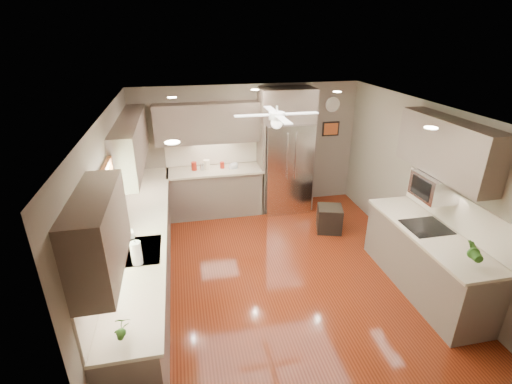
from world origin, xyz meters
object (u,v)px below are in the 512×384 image
object	(u,v)px
potted_plant_left	(121,327)
bowl	(234,167)
refrigerator	(286,153)
stool	(329,219)
canister_c	(207,165)
canister_b	(202,167)
paper_towel	(136,253)
potted_plant_right	(475,252)
soap_bottle	(130,233)
canister_d	(222,165)
canister_a	(194,166)
microwave	(434,187)

from	to	relation	value
potted_plant_left	bowl	xyz separation A→B (m)	(1.62, 4.12, -0.11)
refrigerator	stool	xyz separation A→B (m)	(0.55, -1.12, -0.95)
canister_c	stool	xyz separation A→B (m)	(2.12, -1.19, -0.79)
canister_b	paper_towel	size ratio (longest dim) A/B	0.41
potted_plant_right	refrigerator	xyz separation A→B (m)	(-1.19, 3.74, 0.08)
stool	potted_plant_left	bearing A→B (deg)	-137.06
canister_c	soap_bottle	size ratio (longest dim) A/B	1.06
stool	canister_b	bearing A→B (deg)	152.57
refrigerator	potted_plant_left	bearing A→B (deg)	-122.98
canister_b	stool	bearing A→B (deg)	-27.43
soap_bottle	potted_plant_left	distance (m)	1.75
canister_c	soap_bottle	bearing A→B (deg)	-116.02
soap_bottle	stool	size ratio (longest dim) A/B	0.34
canister_d	canister_a	bearing A→B (deg)	-179.76
canister_c	bowl	size ratio (longest dim) A/B	0.99
canister_a	bowl	xyz separation A→B (m)	(0.77, -0.08, -0.06)
bowl	microwave	world-z (taller)	microwave
potted_plant_left	microwave	size ratio (longest dim) A/B	0.49
refrigerator	paper_towel	size ratio (longest dim) A/B	7.94
canister_b	bowl	world-z (taller)	canister_b
canister_b	refrigerator	bearing A→B (deg)	-1.10
canister_a	potted_plant_left	size ratio (longest dim) A/B	0.62
potted_plant_right	microwave	size ratio (longest dim) A/B	0.60
canister_a	soap_bottle	size ratio (longest dim) A/B	0.89
canister_c	soap_bottle	xyz separation A→B (m)	(-1.19, -2.44, 0.00)
microwave	paper_towel	distance (m)	3.99
canister_a	refrigerator	bearing A→B (deg)	-2.62
canister_d	soap_bottle	size ratio (longest dim) A/B	0.70
potted_plant_right	refrigerator	size ratio (longest dim) A/B	0.13
canister_c	potted_plant_right	size ratio (longest dim) A/B	0.60
soap_bottle	paper_towel	distance (m)	0.59
canister_a	microwave	distance (m)	4.23
microwave	paper_towel	world-z (taller)	microwave
potted_plant_left	stool	xyz separation A→B (m)	(3.22, 2.99, -0.84)
canister_a	paper_towel	size ratio (longest dim) A/B	0.54
canister_a	canister_d	bearing A→B (deg)	0.24
refrigerator	bowl	bearing A→B (deg)	179.63
refrigerator	paper_towel	distance (m)	3.95
microwave	refrigerator	bearing A→B (deg)	116.09
potted_plant_left	stool	size ratio (longest dim) A/B	0.49
potted_plant_left	canister_c	bearing A→B (deg)	75.33
canister_a	canister_d	size ratio (longest dim) A/B	1.28
canister_d	bowl	xyz separation A→B (m)	(0.22, -0.08, -0.04)
canister_c	bowl	distance (m)	0.53
canister_c	paper_towel	world-z (taller)	paper_towel
soap_bottle	bowl	distance (m)	2.92
stool	bowl	bearing A→B (deg)	144.95
microwave	stool	xyz separation A→B (m)	(-0.78, 1.59, -1.24)
refrigerator	paper_towel	bearing A→B (deg)	-131.85
canister_b	canister_d	distance (m)	0.40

